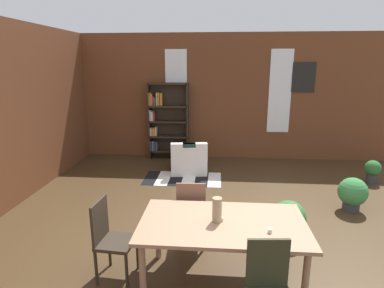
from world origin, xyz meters
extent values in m
plane|color=#412F1B|center=(0.00, 0.00, 0.00)|extent=(11.48, 11.48, 0.00)
cube|color=brown|center=(0.00, 4.48, 1.59)|extent=(8.49, 0.12, 3.18)
cube|color=white|center=(-1.31, 4.41, 1.75)|extent=(0.55, 0.02, 2.07)
cube|color=white|center=(1.31, 4.41, 1.75)|extent=(0.55, 0.02, 2.07)
cube|color=#9B7054|center=(-0.16, -0.58, 0.74)|extent=(1.82, 1.03, 0.04)
cylinder|color=#9B7054|center=(-0.97, -1.00, 0.36)|extent=(0.07, 0.07, 0.72)
cylinder|color=#9B7054|center=(0.65, -1.00, 0.36)|extent=(0.07, 0.07, 0.72)
cylinder|color=#9B7054|center=(-0.97, -0.17, 0.36)|extent=(0.07, 0.07, 0.72)
cylinder|color=#9B7054|center=(0.65, -0.17, 0.36)|extent=(0.07, 0.07, 0.72)
cylinder|color=#998466|center=(-0.22, -0.58, 0.90)|extent=(0.11, 0.11, 0.28)
cylinder|color=silver|center=(-0.17, -0.56, 0.78)|extent=(0.04, 0.04, 0.04)
cylinder|color=silver|center=(-0.20, -0.53, 0.78)|extent=(0.04, 0.04, 0.04)
cylinder|color=silver|center=(0.32, -0.78, 0.78)|extent=(0.04, 0.04, 0.04)
cube|color=#30261D|center=(-1.37, -0.58, 0.45)|extent=(0.43, 0.43, 0.04)
cube|color=#30261D|center=(-1.55, -0.57, 0.70)|extent=(0.06, 0.38, 0.50)
cylinder|color=#30261D|center=(-1.20, -0.78, 0.21)|extent=(0.04, 0.04, 0.43)
cylinder|color=#30261D|center=(-1.17, -0.42, 0.21)|extent=(0.04, 0.04, 0.43)
cylinder|color=#30261D|center=(-1.56, -0.75, 0.21)|extent=(0.04, 0.04, 0.43)
cylinder|color=#30261D|center=(-1.53, -0.39, 0.21)|extent=(0.04, 0.04, 0.43)
cube|color=#2E2E1C|center=(0.23, -1.21, 0.70)|extent=(0.38, 0.06, 0.50)
cube|color=brown|center=(-0.57, 0.23, 0.45)|extent=(0.41, 0.41, 0.04)
cube|color=brown|center=(-0.56, 0.04, 0.70)|extent=(0.38, 0.04, 0.50)
cylinder|color=brown|center=(-0.39, 0.42, 0.21)|extent=(0.04, 0.04, 0.43)
cylinder|color=brown|center=(-0.75, 0.40, 0.21)|extent=(0.04, 0.04, 0.43)
cylinder|color=brown|center=(-0.38, 0.06, 0.21)|extent=(0.04, 0.04, 0.43)
cylinder|color=brown|center=(-0.74, 0.04, 0.21)|extent=(0.04, 0.04, 0.43)
cube|color=#2D2319|center=(-2.00, 4.22, 0.98)|extent=(0.04, 0.28, 1.97)
cube|color=#2D2319|center=(-1.00, 4.22, 0.98)|extent=(0.04, 0.28, 1.97)
cube|color=#2D2319|center=(-1.50, 4.36, 0.98)|extent=(1.04, 0.01, 1.97)
cube|color=#2D2319|center=(-1.50, 4.22, 0.20)|extent=(1.00, 0.28, 0.04)
cube|color=#284C8C|center=(-1.96, 4.22, 0.34)|extent=(0.03, 0.23, 0.24)
cube|color=orange|center=(-1.92, 4.22, 0.34)|extent=(0.03, 0.22, 0.25)
cube|color=#284C8C|center=(-1.87, 4.22, 0.34)|extent=(0.04, 0.24, 0.24)
cube|color=#4C4C51|center=(-1.81, 4.22, 0.33)|extent=(0.04, 0.23, 0.23)
cube|color=#2D2319|center=(-1.50, 4.22, 0.59)|extent=(1.00, 0.28, 0.04)
cube|color=white|center=(-1.96, 4.22, 0.71)|extent=(0.03, 0.19, 0.20)
cube|color=orange|center=(-1.92, 4.22, 0.71)|extent=(0.05, 0.20, 0.20)
cube|color=orange|center=(-1.87, 4.22, 0.72)|extent=(0.04, 0.21, 0.22)
cube|color=white|center=(-1.82, 4.22, 0.72)|extent=(0.03, 0.18, 0.23)
cube|color=#2D2319|center=(-1.50, 4.22, 0.98)|extent=(1.00, 0.28, 0.04)
cube|color=white|center=(-1.96, 4.22, 1.14)|extent=(0.04, 0.18, 0.27)
cube|color=white|center=(-1.91, 4.22, 1.12)|extent=(0.04, 0.22, 0.23)
cube|color=#B22D28|center=(-1.86, 4.22, 1.11)|extent=(0.03, 0.21, 0.22)
cube|color=#2D2319|center=(-1.50, 4.22, 1.38)|extent=(1.00, 0.28, 0.04)
cube|color=orange|center=(-1.96, 4.22, 1.56)|extent=(0.03, 0.24, 0.33)
cube|color=orange|center=(-1.92, 4.22, 1.55)|extent=(0.04, 0.22, 0.30)
cube|color=#B22D28|center=(-1.87, 4.22, 1.51)|extent=(0.04, 0.19, 0.23)
cube|color=#284C8C|center=(-1.83, 4.22, 1.50)|extent=(0.04, 0.22, 0.20)
cube|color=gold|center=(-1.77, 4.22, 1.56)|extent=(0.04, 0.23, 0.33)
cube|color=orange|center=(-1.73, 4.22, 1.56)|extent=(0.03, 0.17, 0.32)
cube|color=orange|center=(-1.67, 4.22, 1.55)|extent=(0.05, 0.14, 0.31)
cube|color=#2D2319|center=(-1.50, 4.22, 1.95)|extent=(1.00, 0.28, 0.04)
cube|color=white|center=(-0.89, 3.22, 0.20)|extent=(0.89, 0.89, 0.40)
cube|color=white|center=(-0.85, 2.90, 0.57)|extent=(0.81, 0.26, 0.35)
cube|color=white|center=(-0.55, 3.26, 0.48)|extent=(0.21, 0.73, 0.15)
cube|color=white|center=(-1.22, 3.17, 0.48)|extent=(0.21, 0.73, 0.15)
cube|color=#19382D|center=(-0.85, 2.90, 0.71)|extent=(0.30, 0.20, 0.08)
cylinder|color=#333338|center=(2.06, 1.42, 0.08)|extent=(0.27, 0.27, 0.15)
sphere|color=#387F42|center=(2.06, 1.42, 0.34)|extent=(0.48, 0.48, 0.48)
cylinder|color=#333338|center=(0.79, 0.41, 0.07)|extent=(0.27, 0.27, 0.14)
sphere|color=#2D6B33|center=(0.79, 0.41, 0.33)|extent=(0.48, 0.48, 0.48)
cylinder|color=#333338|center=(3.00, 2.77, 0.10)|extent=(0.21, 0.21, 0.20)
sphere|color=#2D6B33|center=(3.00, 2.77, 0.33)|extent=(0.32, 0.32, 0.32)
cube|color=black|center=(-1.66, 2.70, 0.00)|extent=(0.28, 0.89, 0.01)
cube|color=white|center=(-1.39, 2.70, 0.00)|extent=(0.28, 0.89, 0.01)
cube|color=black|center=(-1.11, 2.70, 0.00)|extent=(0.28, 0.89, 0.01)
cube|color=white|center=(-0.83, 2.70, 0.00)|extent=(0.28, 0.89, 0.01)
cube|color=black|center=(-0.56, 2.70, 0.00)|extent=(0.28, 0.89, 0.01)
cube|color=white|center=(-0.28, 2.70, 0.00)|extent=(0.28, 0.89, 0.01)
cube|color=black|center=(1.86, 4.40, 2.11)|extent=(0.56, 0.03, 0.72)
camera|label=1|loc=(-0.24, -3.72, 2.44)|focal=29.51mm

